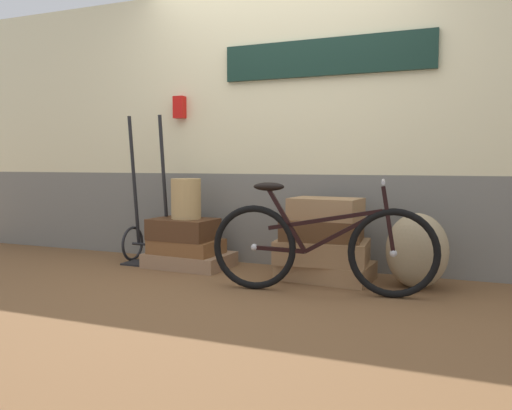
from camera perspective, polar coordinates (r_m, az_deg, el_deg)
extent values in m
cube|color=brown|center=(3.77, -1.17, -9.46)|extent=(9.11, 5.20, 0.06)
cube|color=slate|center=(4.48, 3.07, -1.59)|extent=(7.11, 0.20, 0.80)
cube|color=beige|center=(4.51, 3.14, 13.99)|extent=(7.11, 0.20, 1.64)
cube|color=#142D23|center=(4.31, 7.85, 16.32)|extent=(1.75, 0.04, 0.30)
cube|color=red|center=(4.75, -8.68, 10.92)|extent=(0.10, 0.08, 0.20)
cube|color=#937051|center=(4.42, -7.55, -6.18)|extent=(0.73, 0.52, 0.12)
cube|color=brown|center=(4.38, -7.91, -4.68)|extent=(0.61, 0.43, 0.12)
cube|color=#4C2D19|center=(4.36, -8.26, -2.72)|extent=(0.57, 0.41, 0.18)
cube|color=#9E754C|center=(3.96, 7.94, -7.37)|extent=(0.73, 0.53, 0.13)
cube|color=#9E754C|center=(3.91, 7.55, -5.22)|extent=(0.71, 0.50, 0.18)
cube|color=brown|center=(3.90, 7.55, -2.78)|extent=(0.63, 0.48, 0.16)
cube|color=#9E754C|center=(3.87, 7.94, -0.43)|extent=(0.55, 0.40, 0.17)
cylinder|color=tan|center=(4.34, -7.95, 0.71)|extent=(0.26, 0.26, 0.34)
torus|color=black|center=(4.76, -13.85, -4.27)|extent=(0.03, 0.32, 0.32)
torus|color=black|center=(4.56, -9.99, -4.62)|extent=(0.03, 0.32, 0.32)
cylinder|color=black|center=(4.66, -11.96, -4.44)|extent=(0.38, 0.02, 0.02)
cylinder|color=black|center=(4.69, -13.69, 2.70)|extent=(0.03, 0.14, 1.16)
cylinder|color=black|center=(4.51, -10.42, 2.68)|extent=(0.03, 0.14, 1.16)
cube|color=black|center=(4.59, -12.69, -6.50)|extent=(0.34, 0.22, 0.02)
ellipsoid|color=#9E8966|center=(3.79, 17.83, -4.97)|extent=(0.44, 0.37, 0.54)
torus|color=black|center=(3.58, -0.20, -4.83)|extent=(0.60, 0.13, 0.60)
sphere|color=#B2B2B7|center=(3.58, -0.20, -4.83)|extent=(0.05, 0.05, 0.05)
torus|color=black|center=(3.47, 15.36, -5.31)|extent=(0.60, 0.13, 0.60)
sphere|color=#B2B2B7|center=(3.47, 15.36, -5.31)|extent=(0.05, 0.05, 0.05)
cube|color=black|center=(3.46, 9.85, -3.01)|extent=(0.53, 0.10, 0.32)
cube|color=black|center=(3.50, 3.52, -1.76)|extent=(0.28, 0.07, 0.44)
cube|color=black|center=(3.54, 2.66, -5.07)|extent=(0.36, 0.08, 0.04)
cube|color=black|center=(3.46, 7.74, -1.67)|extent=(0.78, 0.13, 0.17)
cube|color=black|center=(3.44, 14.81, -1.64)|extent=(0.11, 0.04, 0.45)
ellipsoid|color=black|center=(3.50, 1.47, 2.11)|extent=(0.23, 0.12, 0.06)
cylinder|color=#A5A5AD|center=(3.42, 14.27, 2.59)|extent=(0.08, 0.46, 0.02)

